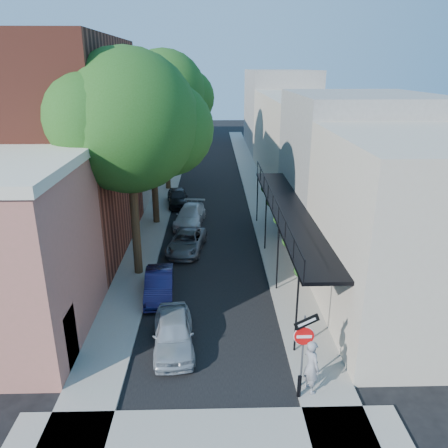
{
  "coord_description": "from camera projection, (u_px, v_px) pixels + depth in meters",
  "views": [
    {
      "loc": [
        0.2,
        -11.16,
        10.51
      ],
      "look_at": [
        0.76,
        10.02,
        2.8
      ],
      "focal_mm": 35.0,
      "sensor_mm": 36.0,
      "label": 1
    }
  ],
  "objects": [
    {
      "name": "road_surface",
      "position": [
        211.0,
        181.0,
        42.25
      ],
      "size": [
        6.0,
        64.0,
        0.01
      ],
      "primitive_type": "cube",
      "color": "black",
      "rests_on": "ground"
    },
    {
      "name": "parked_car_d",
      "position": [
        190.0,
        216.0,
        30.43
      ],
      "size": [
        2.34,
        4.66,
        1.3
      ],
      "primitive_type": "imported",
      "rotation": [
        0.0,
        0.0,
        -0.12
      ],
      "color": "silver",
      "rests_on": "ground"
    },
    {
      "name": "parked_car_a",
      "position": [
        173.0,
        333.0,
        17.08
      ],
      "size": [
        1.92,
        4.01,
        1.32
      ],
      "primitive_type": "imported",
      "rotation": [
        0.0,
        0.0,
        0.1
      ],
      "color": "#98A0A8",
      "rests_on": "ground"
    },
    {
      "name": "ground",
      "position": [
        209.0,
        412.0,
        14.07
      ],
      "size": [
        160.0,
        160.0,
        0.0
      ],
      "primitive_type": "plane",
      "color": "black",
      "rests_on": "ground"
    },
    {
      "name": "oak_mid",
      "position": [
        157.0,
        121.0,
        28.69
      ],
      "size": [
        6.6,
        6.0,
        10.2
      ],
      "color": "#382816",
      "rests_on": "ground"
    },
    {
      "name": "sidewalk_left",
      "position": [
        169.0,
        180.0,
        42.13
      ],
      "size": [
        2.0,
        64.0,
        0.12
      ],
      "primitive_type": "cube",
      "color": "gray",
      "rests_on": "ground"
    },
    {
      "name": "bollard",
      "position": [
        299.0,
        386.0,
        14.43
      ],
      "size": [
        0.14,
        0.14,
        0.8
      ],
      "primitive_type": "cylinder",
      "color": "black",
      "rests_on": "sidewalk_right"
    },
    {
      "name": "oak_near",
      "position": [
        138.0,
        124.0,
        20.93
      ],
      "size": [
        7.48,
        6.8,
        11.42
      ],
      "color": "#382816",
      "rests_on": "ground"
    },
    {
      "name": "sidewalk_right",
      "position": [
        252.0,
        180.0,
        42.33
      ],
      "size": [
        2.0,
        64.0,
        0.12
      ],
      "primitive_type": "cube",
      "color": "gray",
      "rests_on": "ground"
    },
    {
      "name": "parked_car_e",
      "position": [
        178.0,
        197.0,
        34.62
      ],
      "size": [
        2.07,
        4.1,
        1.34
      ],
      "primitive_type": "imported",
      "rotation": [
        0.0,
        0.0,
        0.13
      ],
      "color": "black",
      "rests_on": "ground"
    },
    {
      "name": "sidewalk_cross",
      "position": [
        209.0,
        435.0,
        13.11
      ],
      "size": [
        12.0,
        2.0,
        0.12
      ],
      "primitive_type": "cube",
      "color": "gray",
      "rests_on": "ground"
    },
    {
      "name": "parked_car_b",
      "position": [
        159.0,
        285.0,
        20.93
      ],
      "size": [
        1.58,
        3.82,
        1.23
      ],
      "primitive_type": "imported",
      "rotation": [
        0.0,
        0.0,
        0.07
      ],
      "color": "#14133D",
      "rests_on": "ground"
    },
    {
      "name": "buildings_left",
      "position": [
        107.0,
        131.0,
        39.17
      ],
      "size": [
        10.1,
        59.1,
        12.0
      ],
      "color": "#AF655A",
      "rests_on": "ground"
    },
    {
      "name": "sign_post",
      "position": [
        304.0,
        339.0,
        14.36
      ],
      "size": [
        0.89,
        0.17,
        2.99
      ],
      "color": "#595B60",
      "rests_on": "ground"
    },
    {
      "name": "parked_car_c",
      "position": [
        187.0,
        242.0,
        26.08
      ],
      "size": [
        2.51,
        4.45,
        1.17
      ],
      "primitive_type": "imported",
      "rotation": [
        0.0,
        0.0,
        -0.14
      ],
      "color": "#585960",
      "rests_on": "ground"
    },
    {
      "name": "oak_far",
      "position": [
        170.0,
        94.0,
        36.77
      ],
      "size": [
        7.7,
        7.0,
        11.9
      ],
      "color": "#382816",
      "rests_on": "ground"
    },
    {
      "name": "buildings_right",
      "position": [
        307.0,
        135.0,
        40.48
      ],
      "size": [
        9.8,
        55.0,
        10.0
      ],
      "color": "#BFB39D",
      "rests_on": "ground"
    },
    {
      "name": "pedestrian",
      "position": [
        311.0,
        366.0,
        14.52
      ],
      "size": [
        0.71,
        0.83,
        1.94
      ],
      "primitive_type": "imported",
      "rotation": [
        0.0,
        0.0,
        1.98
      ],
      "color": "gray",
      "rests_on": "sidewalk_right"
    }
  ]
}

